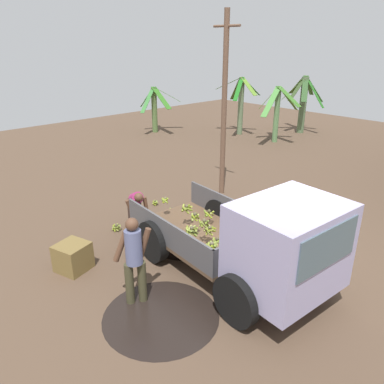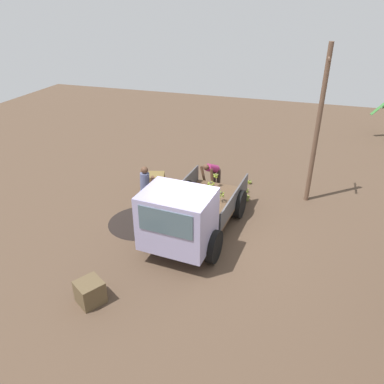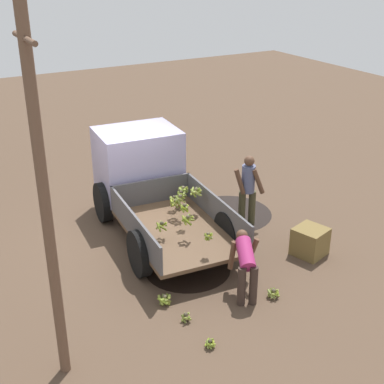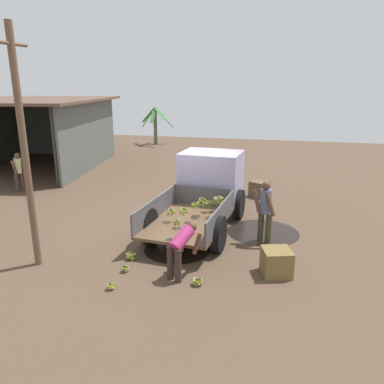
{
  "view_description": "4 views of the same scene",
  "coord_description": "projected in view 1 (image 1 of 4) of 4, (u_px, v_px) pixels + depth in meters",
  "views": [
    {
      "loc": [
        3.71,
        -5.71,
        4.52
      ],
      "look_at": [
        -1.67,
        -0.7,
        1.55
      ],
      "focal_mm": 35.0,
      "sensor_mm": 36.0,
      "label": 1
    },
    {
      "loc": [
        8.75,
        2.26,
        6.59
      ],
      "look_at": [
        -1.19,
        -0.92,
        1.06
      ],
      "focal_mm": 35.0,
      "sensor_mm": 36.0,
      "label": 2
    },
    {
      "loc": [
        -10.27,
        4.01,
        5.81
      ],
      "look_at": [
        -0.74,
        -1.34,
        0.9
      ],
      "focal_mm": 50.0,
      "sensor_mm": 36.0,
      "label": 3
    },
    {
      "loc": [
        -10.79,
        -2.88,
        4.15
      ],
      "look_at": [
        -1.07,
        -0.51,
        1.22
      ],
      "focal_mm": 35.0,
      "sensor_mm": 36.0,
      "label": 4
    }
  ],
  "objects": [
    {
      "name": "banana_palm_5",
      "position": [
        241.0,
        104.0,
        19.02
      ],
      "size": [
        2.32,
        2.22,
        2.88
      ],
      "color": "#607651",
      "rests_on": "ground"
    },
    {
      "name": "cargo_truck",
      "position": [
        266.0,
        245.0,
        6.8
      ],
      "size": [
        4.69,
        2.47,
        2.04
      ],
      "rotation": [
        0.0,
        0.0,
        -0.08
      ],
      "color": "brown",
      "rests_on": "ground"
    },
    {
      "name": "mud_patch_1",
      "position": [
        161.0,
        316.0,
        6.62
      ],
      "size": [
        2.07,
        2.07,
        0.01
      ],
      "primitive_type": "cylinder",
      "color": "black",
      "rests_on": "ground"
    },
    {
      "name": "utility_pole",
      "position": [
        224.0,
        106.0,
        11.01
      ],
      "size": [
        0.96,
        0.16,
        5.36
      ],
      "color": "brown",
      "rests_on": "ground"
    },
    {
      "name": "person_foreground_visitor",
      "position": [
        134.0,
        257.0,
        6.68
      ],
      "size": [
        0.54,
        0.68,
        1.7
      ],
      "rotation": [
        0.0,
        0.0,
        2.68
      ],
      "color": "#3E3B25",
      "rests_on": "ground"
    },
    {
      "name": "person_worker_loading",
      "position": [
        136.0,
        204.0,
        9.41
      ],
      "size": [
        0.84,
        0.74,
        1.16
      ],
      "rotation": [
        0.0,
        0.0,
        -0.4
      ],
      "color": "#362821",
      "rests_on": "ground"
    },
    {
      "name": "banana_bunch_on_ground_3",
      "position": [
        173.0,
        210.0,
        10.56
      ],
      "size": [
        0.19,
        0.18,
        0.18
      ],
      "color": "#443D2C",
      "rests_on": "ground"
    },
    {
      "name": "ground",
      "position": [
        271.0,
        274.0,
        7.82
      ],
      "size": [
        36.0,
        36.0,
        0.0
      ],
      "primitive_type": "plane",
      "color": "brown"
    },
    {
      "name": "banana_palm_3",
      "position": [
        277.0,
        112.0,
        17.53
      ],
      "size": [
        2.17,
        2.5,
        2.61
      ],
      "color": "#5B8450",
      "rests_on": "ground"
    },
    {
      "name": "banana_bunch_on_ground_0",
      "position": [
        190.0,
        215.0,
        10.2
      ],
      "size": [
        0.28,
        0.28,
        0.22
      ],
      "color": "brown",
      "rests_on": "ground"
    },
    {
      "name": "banana_bunch_on_ground_2",
      "position": [
        116.0,
        227.0,
        9.58
      ],
      "size": [
        0.24,
        0.24,
        0.19
      ],
      "color": "brown",
      "rests_on": "ground"
    },
    {
      "name": "banana_palm_1",
      "position": [
        303.0,
        103.0,
        19.37
      ],
      "size": [
        2.51,
        1.94,
        2.91
      ],
      "color": "#546C47",
      "rests_on": "ground"
    },
    {
      "name": "mud_patch_0",
      "position": [
        185.0,
        241.0,
        9.08
      ],
      "size": [
        1.73,
        1.73,
        0.01
      ],
      "primitive_type": "cylinder",
      "color": "black",
      "rests_on": "ground"
    },
    {
      "name": "banana_palm_2",
      "position": [
        155.0,
        108.0,
        19.58
      ],
      "size": [
        2.34,
        2.48,
        2.35
      ],
      "color": "#54703B",
      "rests_on": "ground"
    },
    {
      "name": "banana_bunch_on_ground_1",
      "position": [
        155.0,
        202.0,
        11.08
      ],
      "size": [
        0.19,
        0.19,
        0.16
      ],
      "color": "#403A2A",
      "rests_on": "ground"
    },
    {
      "name": "wooden_crate_0",
      "position": [
        73.0,
        257.0,
        7.88
      ],
      "size": [
        0.77,
        0.77,
        0.6
      ],
      "primitive_type": "cube",
      "rotation": [
        0.0,
        0.0,
        3.44
      ],
      "color": "brown",
      "rests_on": "ground"
    }
  ]
}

